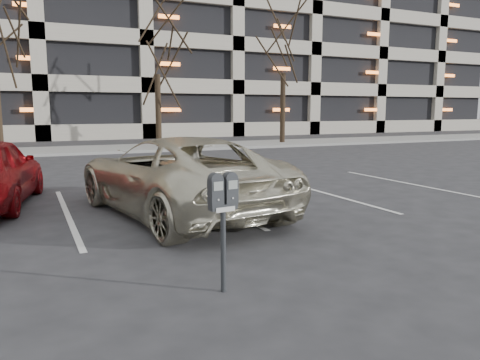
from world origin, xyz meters
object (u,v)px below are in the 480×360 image
at_px(parking_meter, 223,203).
at_px(tree_c, 156,28).
at_px(suv_silver, 177,175).
at_px(tree_d, 284,29).

bearing_deg(parking_meter, tree_c, 70.43).
bearing_deg(suv_silver, tree_c, -112.84).
xyz_separation_m(tree_c, tree_d, (7.00, 0.00, 0.43)).
bearing_deg(parking_meter, tree_d, 51.90).
bearing_deg(tree_c, parking_meter, -102.93).
bearing_deg(tree_d, tree_c, 180.00).
relative_size(tree_c, parking_meter, 6.41).
relative_size(tree_c, suv_silver, 1.47).
height_order(tree_c, parking_meter, tree_c).
relative_size(tree_d, parking_meter, 6.89).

